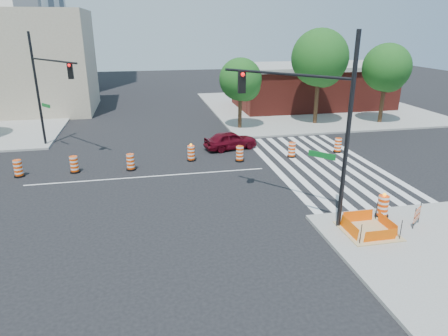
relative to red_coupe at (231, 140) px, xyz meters
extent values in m
plane|color=black|center=(-5.97, -4.56, -0.66)|extent=(120.00, 120.00, 0.00)
cube|color=gray|center=(12.03, 13.44, -0.58)|extent=(22.00, 22.00, 0.15)
cube|color=silver|center=(1.83, -4.56, -0.65)|extent=(0.45, 13.50, 0.01)
cube|color=silver|center=(2.73, -4.56, -0.65)|extent=(0.45, 13.50, 0.01)
cube|color=silver|center=(3.63, -4.56, -0.65)|extent=(0.45, 13.50, 0.01)
cube|color=silver|center=(4.53, -4.56, -0.65)|extent=(0.45, 13.50, 0.01)
cube|color=silver|center=(5.43, -4.56, -0.65)|extent=(0.45, 13.50, 0.01)
cube|color=silver|center=(6.33, -4.56, -0.65)|extent=(0.45, 13.50, 0.01)
cube|color=silver|center=(7.23, -4.56, -0.65)|extent=(0.45, 13.50, 0.01)
cube|color=silver|center=(8.13, -4.56, -0.65)|extent=(0.45, 13.50, 0.01)
cube|color=silver|center=(-5.97, -4.56, -0.65)|extent=(14.00, 0.12, 0.01)
cube|color=tan|center=(3.03, -13.56, -0.48)|extent=(2.20, 2.20, 0.05)
cube|color=#FF5C05|center=(3.03, -14.46, -0.23)|extent=(1.44, 0.02, 0.55)
cube|color=#FF5C05|center=(3.03, -12.66, -0.23)|extent=(1.44, 0.02, 0.55)
cube|color=#FF5C05|center=(2.13, -13.56, -0.23)|extent=(0.02, 1.44, 0.55)
cube|color=#FF5C05|center=(3.93, -13.56, -0.23)|extent=(0.02, 1.44, 0.55)
cylinder|color=black|center=(2.13, -14.46, -0.06)|extent=(0.04, 0.04, 0.90)
cylinder|color=black|center=(3.93, -14.46, -0.06)|extent=(0.04, 0.04, 0.90)
cylinder|color=black|center=(2.13, -12.66, -0.06)|extent=(0.04, 0.04, 0.90)
cylinder|color=black|center=(3.93, -12.66, -0.06)|extent=(0.04, 0.04, 0.90)
cube|color=maroon|center=(12.03, 13.44, 1.44)|extent=(16.00, 8.00, 4.20)
cube|color=gray|center=(12.03, 13.44, 3.74)|extent=(16.50, 8.50, 0.40)
cube|color=tan|center=(-17.97, 17.44, 4.34)|extent=(14.00, 10.00, 10.00)
imported|color=#570714|center=(0.00, 0.00, 0.00)|extent=(4.09, 2.35, 1.31)
cylinder|color=black|center=(2.01, -12.83, 3.61)|extent=(0.19, 0.19, 8.22)
cylinder|color=black|center=(-0.04, -10.53, 5.87)|extent=(4.19, 4.69, 0.12)
cube|color=black|center=(-1.48, -8.91, 5.35)|extent=(0.33, 0.29, 1.03)
sphere|color=#FF0C0C|center=(-1.48, -9.09, 5.71)|extent=(0.19, 0.19, 0.19)
cube|color=#0C591E|center=(1.33, -12.06, 2.58)|extent=(0.85, 0.95, 0.26)
cylinder|color=black|center=(-13.39, 3.65, 3.48)|extent=(0.18, 0.18, 7.97)
cylinder|color=black|center=(-11.59, 1.26, 5.67)|extent=(3.68, 4.86, 0.12)
cube|color=black|center=(-10.34, -0.42, 5.18)|extent=(0.32, 0.28, 1.00)
sphere|color=#FF0C0C|center=(-10.34, -0.60, 5.52)|extent=(0.18, 0.18, 0.18)
cube|color=#0C591E|center=(-12.79, 2.85, 2.48)|extent=(0.75, 0.98, 0.25)
cylinder|color=black|center=(4.39, -12.41, -0.45)|extent=(0.61, 0.61, 0.10)
cylinder|color=#FB4505|center=(4.39, -12.41, 0.05)|extent=(0.49, 0.49, 0.96)
sphere|color=#FF990C|center=(4.39, -12.41, 0.61)|extent=(0.16, 0.16, 0.16)
cube|color=#FB4505|center=(5.38, -13.50, 0.18)|extent=(0.69, 0.54, 0.28)
cube|color=#FB4505|center=(5.38, -13.50, -0.13)|extent=(0.69, 0.54, 0.22)
cylinder|color=black|center=(5.08, -13.73, -0.01)|extent=(0.04, 0.04, 0.98)
cylinder|color=black|center=(5.67, -13.27, -0.01)|extent=(0.04, 0.04, 0.98)
cylinder|color=#382314|center=(2.06, 5.57, 1.24)|extent=(0.32, 0.32, 3.79)
sphere|color=#144513|center=(2.06, 5.57, 3.61)|extent=(3.55, 3.55, 3.55)
sphere|color=#144513|center=(2.56, 5.87, 3.01)|extent=(2.60, 2.60, 2.60)
sphere|color=#144513|center=(1.66, 5.37, 3.25)|extent=(2.37, 2.37, 2.37)
cylinder|color=#382314|center=(9.15, 5.89, 1.96)|extent=(0.34, 0.34, 5.23)
sphere|color=#144513|center=(9.15, 5.89, 5.23)|extent=(4.91, 4.91, 4.91)
sphere|color=#144513|center=(9.69, 6.21, 4.41)|extent=(3.60, 3.60, 3.60)
sphere|color=#144513|center=(8.72, 5.67, 4.74)|extent=(3.27, 3.27, 3.27)
cylinder|color=#382314|center=(15.13, 5.03, 1.57)|extent=(0.35, 0.35, 4.46)
sphere|color=#144513|center=(15.13, 5.03, 4.36)|extent=(4.18, 4.18, 4.18)
sphere|color=#144513|center=(15.68, 5.36, 3.67)|extent=(3.07, 3.07, 3.07)
sphere|color=#144513|center=(14.69, 4.81, 3.94)|extent=(2.79, 2.79, 2.79)
cylinder|color=black|center=(-13.55, -2.99, -0.61)|extent=(0.60, 0.60, 0.10)
cylinder|color=#FB4505|center=(-13.55, -2.99, -0.11)|extent=(0.48, 0.48, 0.95)
cylinder|color=black|center=(-10.41, -2.91, -0.61)|extent=(0.60, 0.60, 0.10)
cylinder|color=#FB4505|center=(-10.41, -2.91, -0.11)|extent=(0.48, 0.48, 0.95)
cylinder|color=black|center=(-7.05, -3.15, -0.61)|extent=(0.60, 0.60, 0.10)
cylinder|color=#FB4505|center=(-7.05, -3.15, -0.11)|extent=(0.48, 0.48, 0.95)
cylinder|color=black|center=(-3.14, -2.09, -0.61)|extent=(0.60, 0.60, 0.10)
cylinder|color=#FB4505|center=(-3.14, -2.09, -0.11)|extent=(0.48, 0.48, 0.95)
sphere|color=#FF990C|center=(-3.14, -2.09, 0.44)|extent=(0.16, 0.16, 0.16)
cylinder|color=black|center=(-0.01, -2.86, -0.61)|extent=(0.60, 0.60, 0.10)
cylinder|color=#FB4505|center=(-0.01, -2.86, -0.11)|extent=(0.48, 0.48, 0.95)
cylinder|color=black|center=(3.67, -2.73, -0.61)|extent=(0.60, 0.60, 0.10)
cylinder|color=#FB4505|center=(3.67, -2.73, -0.11)|extent=(0.48, 0.48, 0.95)
cylinder|color=black|center=(7.25, -2.35, -0.61)|extent=(0.60, 0.60, 0.10)
cylinder|color=#FB4505|center=(7.25, -2.35, -0.11)|extent=(0.48, 0.48, 0.95)
camera|label=1|loc=(-6.10, -27.20, 7.84)|focal=32.00mm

